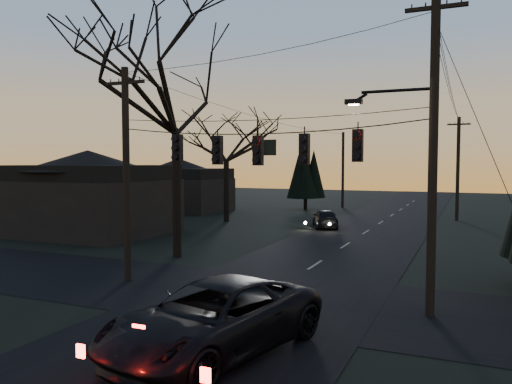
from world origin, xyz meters
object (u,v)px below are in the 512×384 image
at_px(utility_pole_right, 430,316).
at_px(suv_near, 214,319).
at_px(sedan_oncoming_a, 325,218).
at_px(utility_pole_far_r, 457,221).
at_px(utility_pole_far_l, 342,208).
at_px(utility_pole_left, 128,281).
at_px(bare_tree_left, 176,84).

bearing_deg(utility_pole_right, suv_near, -131.38).
bearing_deg(utility_pole_right, sedan_oncoming_a, 114.40).
distance_m(utility_pole_far_r, suv_near, 33.68).
bearing_deg(utility_pole_far_l, utility_pole_far_r, -34.82).
xyz_separation_m(utility_pole_right, utility_pole_left, (-11.50, 0.00, 0.00)).
bearing_deg(utility_pole_far_r, sedan_oncoming_a, -134.62).
height_order(utility_pole_far_r, sedan_oncoming_a, utility_pole_far_r).
bearing_deg(suv_near, utility_pole_right, 62.51).
distance_m(utility_pole_right, utility_pole_far_l, 37.79).
height_order(utility_pole_left, suv_near, utility_pole_left).
distance_m(utility_pole_right, bare_tree_left, 16.02).
xyz_separation_m(utility_pole_left, bare_tree_left, (-0.97, 5.16, 8.63)).
xyz_separation_m(utility_pole_far_r, sedan_oncoming_a, (-8.70, -8.82, 0.70)).
height_order(bare_tree_left, suv_near, bare_tree_left).
distance_m(utility_pole_right, utility_pole_left, 11.50).
height_order(utility_pole_right, sedan_oncoming_a, utility_pole_right).
bearing_deg(utility_pole_far_l, sedan_oncoming_a, -80.55).
relative_size(utility_pole_far_r, utility_pole_far_l, 1.06).
bearing_deg(utility_pole_far_r, utility_pole_far_l, 145.18).
bearing_deg(bare_tree_left, utility_pole_far_r, 61.37).
xyz_separation_m(utility_pole_left, utility_pole_far_l, (0.00, 36.00, 0.00)).
distance_m(utility_pole_far_l, sedan_oncoming_a, 17.06).
height_order(utility_pole_right, utility_pole_left, utility_pole_right).
relative_size(utility_pole_far_r, bare_tree_left, 0.69).
bearing_deg(utility_pole_left, utility_pole_far_l, 90.00).
bearing_deg(utility_pole_far_l, utility_pole_right, -72.28).
height_order(utility_pole_left, bare_tree_left, bare_tree_left).
relative_size(utility_pole_far_l, suv_near, 1.26).
bearing_deg(utility_pole_left, utility_pole_far_r, 67.67).
xyz_separation_m(utility_pole_right, utility_pole_far_l, (-11.50, 36.00, 0.00)).
bearing_deg(bare_tree_left, utility_pole_far_l, 88.21).
distance_m(suv_near, sedan_oncoming_a, 24.84).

